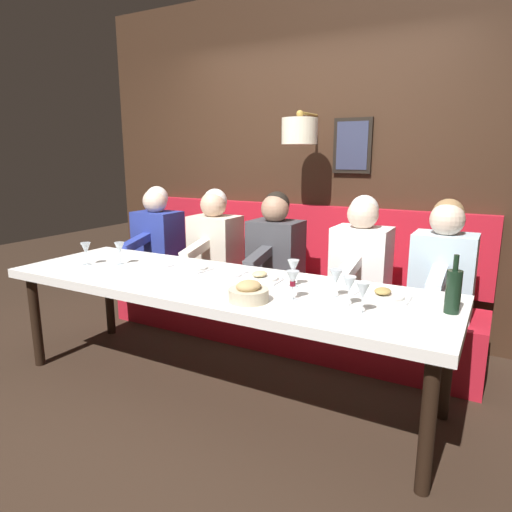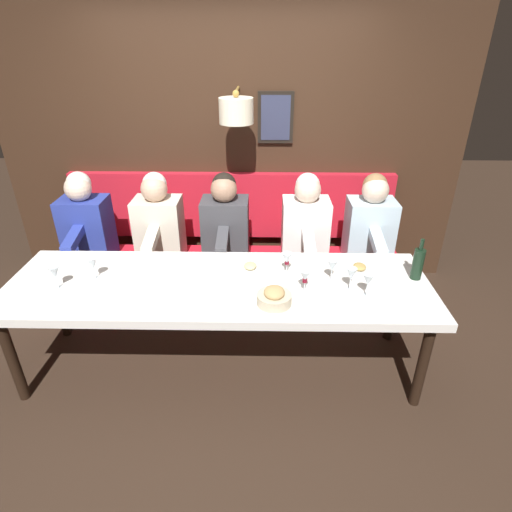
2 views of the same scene
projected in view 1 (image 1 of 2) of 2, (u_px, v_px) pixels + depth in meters
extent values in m
plane|color=#332319|center=(219.00, 388.00, 3.02)|extent=(12.00, 12.00, 0.00)
cube|color=white|center=(217.00, 286.00, 2.87)|extent=(0.90, 2.90, 0.06)
cylinder|color=black|center=(428.00, 426.00, 2.01)|extent=(0.07, 0.07, 0.68)
cylinder|color=black|center=(36.00, 321.00, 3.28)|extent=(0.07, 0.07, 0.68)
cylinder|color=black|center=(447.00, 364.00, 2.61)|extent=(0.07, 0.07, 0.68)
cylinder|color=black|center=(109.00, 295.00, 3.88)|extent=(0.07, 0.07, 0.68)
cube|color=red|center=(278.00, 315.00, 3.73)|extent=(0.52, 3.10, 0.45)
cube|color=#382316|center=(309.00, 163.00, 3.97)|extent=(0.10, 4.30, 2.90)
cube|color=red|center=(303.00, 241.00, 4.04)|extent=(0.10, 3.10, 0.64)
cube|color=black|center=(353.00, 146.00, 3.69)|extent=(0.04, 0.32, 0.44)
cube|color=#2D334C|center=(352.00, 146.00, 3.67)|extent=(0.01, 0.26, 0.38)
cylinder|color=#A37F38|center=(309.00, 114.00, 3.65)|extent=(0.35, 0.02, 0.02)
cylinder|color=beige|center=(300.00, 131.00, 3.54)|extent=(0.28, 0.28, 0.20)
sphere|color=#A37F38|center=(300.00, 114.00, 3.51)|extent=(0.06, 0.06, 0.06)
cube|color=silver|center=(442.00, 275.00, 3.04)|extent=(0.30, 0.40, 0.56)
sphere|color=beige|center=(447.00, 219.00, 2.94)|extent=(0.22, 0.22, 0.22)
sphere|color=#937047|center=(448.00, 214.00, 2.96)|extent=(0.20, 0.20, 0.20)
cube|color=silver|center=(437.00, 279.00, 2.79)|extent=(0.33, 0.09, 0.14)
cube|color=white|center=(361.00, 265.00, 3.31)|extent=(0.30, 0.40, 0.56)
sphere|color=beige|center=(363.00, 214.00, 3.21)|extent=(0.22, 0.22, 0.22)
sphere|color=silver|center=(364.00, 209.00, 3.23)|extent=(0.20, 0.20, 0.20)
cube|color=white|center=(349.00, 269.00, 3.05)|extent=(0.33, 0.09, 0.14)
cube|color=#3D3D42|center=(276.00, 255.00, 3.63)|extent=(0.30, 0.40, 0.56)
sphere|color=#A37A60|center=(275.00, 209.00, 3.53)|extent=(0.22, 0.22, 0.22)
sphere|color=black|center=(277.00, 204.00, 3.55)|extent=(0.20, 0.20, 0.20)
cube|color=#3D3D42|center=(258.00, 258.00, 3.38)|extent=(0.33, 0.09, 0.14)
cube|color=beige|center=(215.00, 248.00, 3.91)|extent=(0.30, 0.40, 0.56)
sphere|color=#D1A889|center=(213.00, 205.00, 3.81)|extent=(0.22, 0.22, 0.22)
sphere|color=silver|center=(215.00, 201.00, 3.83)|extent=(0.20, 0.20, 0.20)
cube|color=beige|center=(195.00, 250.00, 3.65)|extent=(0.33, 0.09, 0.14)
cube|color=#283893|center=(158.00, 242.00, 4.21)|extent=(0.30, 0.40, 0.56)
sphere|color=beige|center=(155.00, 201.00, 4.11)|extent=(0.22, 0.22, 0.22)
sphere|color=silver|center=(157.00, 197.00, 4.13)|extent=(0.20, 0.20, 0.20)
cube|color=#283893|center=(136.00, 243.00, 3.95)|extent=(0.33, 0.09, 0.14)
cylinder|color=white|center=(259.00, 278.00, 2.91)|extent=(0.24, 0.24, 0.01)
ellipsoid|color=#D1BC84|center=(259.00, 274.00, 2.90)|extent=(0.11, 0.09, 0.04)
cube|color=silver|center=(278.00, 282.00, 2.82)|extent=(0.17, 0.02, 0.01)
cube|color=silver|center=(242.00, 275.00, 2.99)|extent=(0.18, 0.02, 0.01)
cylinder|color=white|center=(191.00, 267.00, 3.18)|extent=(0.24, 0.24, 0.01)
cube|color=silver|center=(206.00, 271.00, 3.09)|extent=(0.17, 0.03, 0.01)
cube|color=silver|center=(176.00, 265.00, 3.26)|extent=(0.18, 0.04, 0.01)
cylinder|color=silver|center=(382.00, 295.00, 2.54)|extent=(0.24, 0.24, 0.01)
ellipsoid|color=#AD8E4C|center=(383.00, 291.00, 2.53)|extent=(0.11, 0.09, 0.04)
cube|color=silver|center=(408.00, 301.00, 2.46)|extent=(0.17, 0.01, 0.01)
cube|color=silver|center=(358.00, 291.00, 2.63)|extent=(0.18, 0.04, 0.01)
cylinder|color=silver|center=(348.00, 306.00, 2.38)|extent=(0.06, 0.06, 0.00)
cylinder|color=silver|center=(348.00, 299.00, 2.37)|extent=(0.01, 0.01, 0.07)
cone|color=silver|center=(349.00, 284.00, 2.35)|extent=(0.07, 0.07, 0.08)
cylinder|color=silver|center=(335.00, 298.00, 2.52)|extent=(0.06, 0.06, 0.00)
cylinder|color=silver|center=(335.00, 291.00, 2.51)|extent=(0.01, 0.01, 0.07)
cone|color=silver|center=(336.00, 277.00, 2.49)|extent=(0.07, 0.07, 0.08)
cylinder|color=silver|center=(87.00, 265.00, 3.28)|extent=(0.06, 0.06, 0.00)
cylinder|color=silver|center=(87.00, 259.00, 3.27)|extent=(0.01, 0.01, 0.07)
cone|color=silver|center=(86.00, 248.00, 3.25)|extent=(0.07, 0.07, 0.08)
cylinder|color=silver|center=(292.00, 299.00, 2.49)|extent=(0.06, 0.06, 0.00)
cylinder|color=silver|center=(293.00, 293.00, 2.48)|extent=(0.01, 0.01, 0.07)
cone|color=silver|center=(293.00, 278.00, 2.46)|extent=(0.07, 0.07, 0.08)
cylinder|color=maroon|center=(293.00, 284.00, 2.47)|extent=(0.03, 0.03, 0.03)
cylinder|color=silver|center=(121.00, 264.00, 3.29)|extent=(0.06, 0.06, 0.00)
cylinder|color=silver|center=(120.00, 259.00, 3.28)|extent=(0.01, 0.01, 0.07)
cone|color=silver|center=(119.00, 248.00, 3.26)|extent=(0.07, 0.07, 0.08)
cylinder|color=silver|center=(362.00, 313.00, 2.27)|extent=(0.06, 0.06, 0.00)
cylinder|color=silver|center=(362.00, 306.00, 2.26)|extent=(0.01, 0.01, 0.07)
cone|color=silver|center=(363.00, 291.00, 2.24)|extent=(0.07, 0.07, 0.08)
cylinder|color=silver|center=(293.00, 286.00, 2.74)|extent=(0.06, 0.06, 0.00)
cylinder|color=silver|center=(293.00, 280.00, 2.73)|extent=(0.01, 0.01, 0.07)
cone|color=silver|center=(293.00, 267.00, 2.72)|extent=(0.07, 0.07, 0.08)
cylinder|color=maroon|center=(293.00, 272.00, 2.72)|extent=(0.03, 0.03, 0.02)
cylinder|color=black|center=(453.00, 292.00, 2.26)|extent=(0.08, 0.08, 0.22)
cylinder|color=black|center=(456.00, 263.00, 2.23)|extent=(0.03, 0.03, 0.08)
cylinder|color=beige|center=(249.00, 295.00, 2.46)|extent=(0.22, 0.22, 0.07)
ellipsoid|color=tan|center=(249.00, 286.00, 2.45)|extent=(0.15, 0.13, 0.06)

